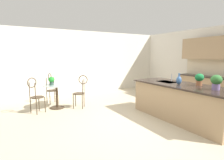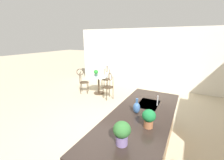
{
  "view_description": "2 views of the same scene",
  "coord_description": "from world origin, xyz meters",
  "px_view_note": "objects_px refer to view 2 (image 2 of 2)",
  "views": [
    {
      "loc": [
        3.46,
        -2.98,
        1.66
      ],
      "look_at": [
        -1.58,
        -0.17,
        0.88
      ],
      "focal_mm": 29.55,
      "sensor_mm": 36.0,
      "label": 1
    },
    {
      "loc": [
        2.68,
        1.52,
        2.27
      ],
      "look_at": [
        -0.8,
        -0.31,
        1.16
      ],
      "focal_mm": 23.98,
      "sensor_mm": 36.0,
      "label": 2
    }
  ],
  "objects_px": {
    "bistro_table": "(99,83)",
    "potted_plant_on_table": "(96,72)",
    "chair_toward_desk": "(109,85)",
    "vase_on_counter": "(137,108)",
    "chair_near_window": "(83,80)",
    "potted_plant_counter_far": "(122,132)",
    "chair_by_island": "(106,77)",
    "potted_plant_counter_near": "(149,117)"
  },
  "relations": [
    {
      "from": "bistro_table",
      "to": "potted_plant_on_table",
      "type": "relative_size",
      "value": 3.09
    },
    {
      "from": "bistro_table",
      "to": "chair_toward_desk",
      "type": "distance_m",
      "value": 0.75
    },
    {
      "from": "potted_plant_on_table",
      "to": "vase_on_counter",
      "type": "height_order",
      "value": "vase_on_counter"
    },
    {
      "from": "chair_toward_desk",
      "to": "chair_near_window",
      "type": "bearing_deg",
      "value": -94.0
    },
    {
      "from": "chair_near_window",
      "to": "potted_plant_counter_far",
      "type": "bearing_deg",
      "value": 45.12
    },
    {
      "from": "potted_plant_on_table",
      "to": "chair_near_window",
      "type": "bearing_deg",
      "value": -62.59
    },
    {
      "from": "chair_by_island",
      "to": "potted_plant_counter_near",
      "type": "distance_m",
      "value": 4.61
    },
    {
      "from": "potted_plant_on_table",
      "to": "chair_by_island",
      "type": "bearing_deg",
      "value": 170.43
    },
    {
      "from": "chair_by_island",
      "to": "vase_on_counter",
      "type": "bearing_deg",
      "value": 37.78
    },
    {
      "from": "potted_plant_on_table",
      "to": "potted_plant_counter_far",
      "type": "bearing_deg",
      "value": 38.09
    },
    {
      "from": "chair_near_window",
      "to": "chair_by_island",
      "type": "height_order",
      "value": "same"
    },
    {
      "from": "chair_near_window",
      "to": "potted_plant_counter_near",
      "type": "relative_size",
      "value": 3.54
    },
    {
      "from": "potted_plant_on_table",
      "to": "vase_on_counter",
      "type": "relative_size",
      "value": 0.9
    },
    {
      "from": "chair_near_window",
      "to": "vase_on_counter",
      "type": "bearing_deg",
      "value": 53.38
    },
    {
      "from": "bistro_table",
      "to": "vase_on_counter",
      "type": "distance_m",
      "value": 3.63
    },
    {
      "from": "potted_plant_counter_near",
      "to": "potted_plant_counter_far",
      "type": "bearing_deg",
      "value": -20.55
    },
    {
      "from": "vase_on_counter",
      "to": "potted_plant_on_table",
      "type": "bearing_deg",
      "value": -134.59
    },
    {
      "from": "chair_by_island",
      "to": "potted_plant_on_table",
      "type": "distance_m",
      "value": 0.74
    },
    {
      "from": "chair_near_window",
      "to": "chair_by_island",
      "type": "bearing_deg",
      "value": 146.17
    },
    {
      "from": "bistro_table",
      "to": "potted_plant_counter_near",
      "type": "bearing_deg",
      "value": 43.87
    },
    {
      "from": "potted_plant_counter_far",
      "to": "vase_on_counter",
      "type": "xyz_separation_m",
      "value": [
        -0.9,
        -0.11,
        -0.08
      ]
    },
    {
      "from": "chair_toward_desk",
      "to": "potted_plant_on_table",
      "type": "bearing_deg",
      "value": -113.87
    },
    {
      "from": "chair_toward_desk",
      "to": "vase_on_counter",
      "type": "distance_m",
      "value": 2.93
    },
    {
      "from": "bistro_table",
      "to": "vase_on_counter",
      "type": "relative_size",
      "value": 2.78
    },
    {
      "from": "potted_plant_counter_far",
      "to": "bistro_table",
      "type": "bearing_deg",
      "value": -143.15
    },
    {
      "from": "bistro_table",
      "to": "potted_plant_on_table",
      "type": "height_order",
      "value": "potted_plant_on_table"
    },
    {
      "from": "bistro_table",
      "to": "chair_near_window",
      "type": "relative_size",
      "value": 0.77
    },
    {
      "from": "chair_toward_desk",
      "to": "potted_plant_counter_far",
      "type": "distance_m",
      "value": 3.73
    },
    {
      "from": "potted_plant_counter_far",
      "to": "potted_plant_counter_near",
      "type": "relative_size",
      "value": 1.1
    },
    {
      "from": "bistro_table",
      "to": "potted_plant_counter_far",
      "type": "relative_size",
      "value": 2.46
    },
    {
      "from": "bistro_table",
      "to": "chair_by_island",
      "type": "relative_size",
      "value": 0.77
    },
    {
      "from": "chair_by_island",
      "to": "potted_plant_counter_far",
      "type": "relative_size",
      "value": 3.21
    },
    {
      "from": "potted_plant_on_table",
      "to": "bistro_table",
      "type": "bearing_deg",
      "value": 80.27
    },
    {
      "from": "potted_plant_counter_near",
      "to": "vase_on_counter",
      "type": "height_order",
      "value": "potted_plant_counter_near"
    },
    {
      "from": "chair_by_island",
      "to": "potted_plant_on_table",
      "type": "bearing_deg",
      "value": -9.57
    },
    {
      "from": "bistro_table",
      "to": "vase_on_counter",
      "type": "height_order",
      "value": "vase_on_counter"
    },
    {
      "from": "chair_toward_desk",
      "to": "potted_plant_on_table",
      "type": "xyz_separation_m",
      "value": [
        -0.35,
        -0.8,
        0.32
      ]
    },
    {
      "from": "chair_by_island",
      "to": "chair_toward_desk",
      "type": "height_order",
      "value": "same"
    },
    {
      "from": "potted_plant_counter_near",
      "to": "chair_near_window",
      "type": "bearing_deg",
      "value": -127.85
    },
    {
      "from": "potted_plant_counter_far",
      "to": "chair_by_island",
      "type": "bearing_deg",
      "value": -147.67
    },
    {
      "from": "chair_toward_desk",
      "to": "vase_on_counter",
      "type": "bearing_deg",
      "value": 39.28
    },
    {
      "from": "chair_by_island",
      "to": "vase_on_counter",
      "type": "height_order",
      "value": "vase_on_counter"
    }
  ]
}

